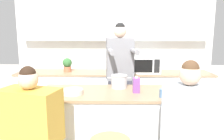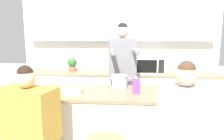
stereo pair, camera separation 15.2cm
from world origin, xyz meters
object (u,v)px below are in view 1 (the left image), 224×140
(fruit_bowl, at_px, (73,92))
(banana_bunch, at_px, (175,92))
(person_cooking, at_px, (120,83))
(potted_plant, at_px, (67,64))
(kitchen_island, at_px, (112,127))
(coffee_cup_near, at_px, (163,93))
(microwave, at_px, (144,65))
(cooking_pot, at_px, (119,81))
(juice_carton, at_px, (136,85))

(fruit_bowl, relative_size, banana_bunch, 1.32)
(person_cooking, height_order, potted_plant, person_cooking)
(kitchen_island, height_order, banana_bunch, banana_bunch)
(coffee_cup_near, distance_m, microwave, 1.60)
(cooking_pot, xyz_separation_m, microwave, (0.46, 1.20, 0.03))
(person_cooking, height_order, fruit_bowl, person_cooking)
(fruit_bowl, distance_m, juice_carton, 0.74)
(fruit_bowl, xyz_separation_m, microwave, (1.00, 1.49, 0.09))
(banana_bunch, relative_size, potted_plant, 0.70)
(person_cooking, height_order, cooking_pot, person_cooking)
(fruit_bowl, bearing_deg, cooking_pot, 28.59)
(person_cooking, bearing_deg, microwave, 50.53)
(kitchen_island, bearing_deg, potted_plant, 120.93)
(potted_plant, bearing_deg, kitchen_island, -59.07)
(person_cooking, height_order, banana_bunch, person_cooking)
(kitchen_island, relative_size, fruit_bowl, 7.41)
(cooking_pot, distance_m, juice_carton, 0.29)
(person_cooking, bearing_deg, potted_plant, 133.90)
(kitchen_island, relative_size, cooking_pot, 5.89)
(coffee_cup_near, xyz_separation_m, potted_plant, (-1.41, 1.64, 0.06))
(coffee_cup_near, distance_m, juice_carton, 0.33)
(coffee_cup_near, distance_m, banana_bunch, 0.21)
(potted_plant, bearing_deg, fruit_bowl, -75.06)
(kitchen_island, distance_m, banana_bunch, 0.87)
(fruit_bowl, bearing_deg, juice_carton, 6.35)
(cooking_pot, relative_size, juice_carton, 1.56)
(cooking_pot, xyz_separation_m, potted_plant, (-0.94, 1.25, 0.02))
(microwave, bearing_deg, banana_bunch, -83.38)
(coffee_cup_near, relative_size, banana_bunch, 0.58)
(person_cooking, distance_m, coffee_cup_near, 0.99)
(cooking_pot, bearing_deg, kitchen_island, -115.49)
(fruit_bowl, height_order, coffee_cup_near, coffee_cup_near)
(cooking_pot, bearing_deg, juice_carton, -46.43)
(cooking_pot, relative_size, coffee_cup_near, 2.88)
(coffee_cup_near, distance_m, potted_plant, 2.17)
(fruit_bowl, bearing_deg, coffee_cup_near, -5.83)
(banana_bunch, bearing_deg, coffee_cup_near, -141.09)
(coffee_cup_near, bearing_deg, kitchen_island, 159.37)
(fruit_bowl, height_order, potted_plant, potted_plant)
(banana_bunch, bearing_deg, cooking_pot, 157.60)
(potted_plant, bearing_deg, coffee_cup_near, -49.22)
(fruit_bowl, height_order, microwave, microwave)
(coffee_cup_near, bearing_deg, juice_carton, 145.82)
(cooking_pot, distance_m, potted_plant, 1.56)
(person_cooking, relative_size, microwave, 3.23)
(coffee_cup_near, bearing_deg, person_cooking, 117.49)
(person_cooking, relative_size, potted_plant, 6.90)
(banana_bunch, height_order, potted_plant, potted_plant)
(coffee_cup_near, bearing_deg, fruit_bowl, 174.17)
(person_cooking, xyz_separation_m, potted_plant, (-0.96, 0.76, 0.15))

